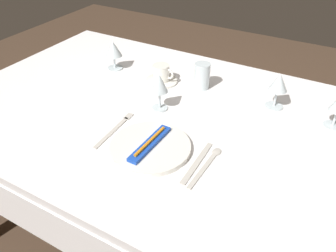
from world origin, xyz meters
TOP-DOWN VIEW (x-y plane):
  - ground_plane at (0.00, 0.00)m, footprint 6.00×6.00m
  - dining_table at (0.00, 0.00)m, footprint 1.80×1.11m
  - dinner_plate at (0.03, -0.22)m, footprint 0.27×0.27m
  - toothbrush_package at (0.03, -0.22)m, footprint 0.04×0.21m
  - fork_outer at (-0.14, -0.18)m, footprint 0.03×0.23m
  - dinner_knife at (0.19, -0.21)m, footprint 0.02×0.22m
  - spoon_soup at (0.22, -0.18)m, footprint 0.03×0.21m
  - saucer_left at (-0.18, 0.21)m, footprint 0.14×0.14m
  - coffee_cup_left at (-0.17, 0.21)m, footprint 0.10×0.07m
  - wine_glass_centre at (-0.07, 0.01)m, footprint 0.07×0.07m
  - wine_glass_left at (-0.44, 0.21)m, footprint 0.08×0.08m
  - wine_glass_far at (0.31, 0.25)m, footprint 0.07×0.07m
  - drink_tumbler at (-0.00, 0.25)m, footprint 0.07×0.07m

SIDE VIEW (x-z plane):
  - ground_plane at x=0.00m, z-range 0.00..0.00m
  - dining_table at x=0.00m, z-range 0.29..1.03m
  - fork_outer at x=-0.14m, z-range 0.74..0.74m
  - spoon_soup at x=0.22m, z-range 0.74..0.75m
  - dinner_knife at x=0.19m, z-range 0.74..0.74m
  - saucer_left at x=-0.18m, z-range 0.74..0.75m
  - dinner_plate at x=0.03m, z-range 0.74..0.76m
  - toothbrush_package at x=0.03m, z-range 0.75..0.78m
  - coffee_cup_left at x=-0.17m, z-range 0.75..0.82m
  - drink_tumbler at x=0.00m, z-range 0.73..0.85m
  - wine_glass_left at x=-0.44m, z-range 0.77..0.90m
  - wine_glass_far at x=0.31m, z-range 0.77..0.91m
  - wine_glass_centre at x=-0.07m, z-range 0.77..0.92m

